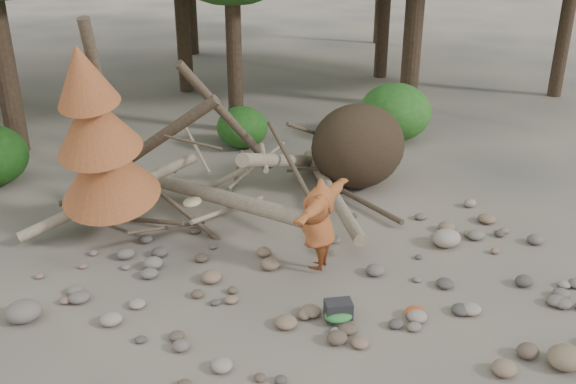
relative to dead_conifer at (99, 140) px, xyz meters
name	(u,v)px	position (x,y,z in m)	size (l,w,h in m)	color
ground	(322,303)	(3.12, -3.37, -2.11)	(120.00, 120.00, 0.00)	#514C44
deadfall_pile	(336,152)	(5.13, 0.87, -1.16)	(8.55, 5.24, 3.30)	#332619
dead_conifer	(99,140)	(0.00, 0.00, 0.00)	(2.06, 2.16, 4.35)	#4C3F30
bush_mid	(242,127)	(3.92, 4.43, -1.55)	(1.40, 1.40, 1.12)	#225719
bush_right	(395,112)	(8.12, 3.63, -1.31)	(2.00, 2.00, 1.60)	#2B6720
frisbee_thrower	(318,224)	(3.41, -2.39, -1.16)	(3.31, 1.91, 1.73)	brown
backpack	(338,313)	(3.17, -3.91, -1.97)	(0.43, 0.28, 0.28)	black
cloth_green	(338,318)	(3.14, -3.97, -2.02)	(0.46, 0.39, 0.17)	#2D7132
cloth_orange	(414,314)	(4.35, -4.23, -2.05)	(0.31, 0.26, 0.11)	#9D391B
boulder_front_right	(566,357)	(5.77, -6.02, -1.95)	(0.54, 0.49, 0.33)	#746048
boulder_mid_right	(446,238)	(6.12, -2.33, -1.94)	(0.56, 0.51, 0.34)	gray
boulder_mid_left	(23,311)	(-1.54, -2.27, -1.94)	(0.56, 0.50, 0.34)	#655D55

